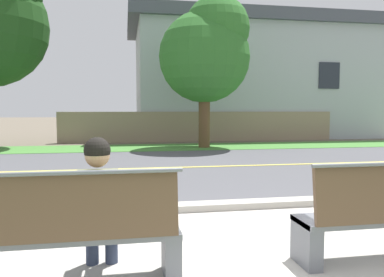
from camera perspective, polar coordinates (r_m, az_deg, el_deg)
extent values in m
plane|color=#665B4C|center=(11.16, -4.71, -3.31)|extent=(140.00, 140.00, 0.00)
cube|color=#B7B2A8|center=(3.85, 6.55, -18.17)|extent=(44.00, 3.60, 0.01)
cube|color=#ADA89E|center=(5.64, 0.79, -10.30)|extent=(44.00, 0.30, 0.11)
cube|color=#515156|center=(9.68, -3.87, -4.45)|extent=(52.00, 8.00, 0.01)
cube|color=#E0CC4C|center=(9.68, -3.87, -4.42)|extent=(48.00, 0.14, 0.01)
cube|color=#478438|center=(14.93, -6.08, -1.35)|extent=(48.00, 2.80, 0.02)
cube|color=slate|center=(3.49, -3.16, -16.73)|extent=(0.14, 0.40, 0.45)
cube|color=slate|center=(3.44, -18.22, -13.76)|extent=(1.89, 0.44, 0.05)
cube|color=brown|center=(3.17, -18.85, -9.94)|extent=(1.81, 0.12, 0.52)
cylinder|color=slate|center=(3.11, -19.00, -4.97)|extent=(1.89, 0.04, 0.04)
cube|color=slate|center=(3.85, 16.88, -14.86)|extent=(0.14, 0.40, 0.45)
cylinder|color=#333D56|center=(3.57, -15.21, -11.56)|extent=(0.15, 0.42, 0.15)
cylinder|color=#333D56|center=(3.56, -12.26, -11.56)|extent=(0.15, 0.42, 0.15)
cylinder|color=#333D56|center=(3.84, -14.86, -15.03)|extent=(0.12, 0.12, 0.43)
cube|color=black|center=(3.98, -14.71, -17.09)|extent=(0.09, 0.24, 0.07)
cylinder|color=#333D56|center=(3.83, -12.08, -15.03)|extent=(0.12, 0.12, 0.43)
cube|color=black|center=(3.97, -12.00, -17.10)|extent=(0.09, 0.24, 0.07)
cube|color=#6B7047|center=(3.33, -14.01, -9.14)|extent=(0.34, 0.20, 0.52)
cylinder|color=#6B7047|center=(3.37, -17.68, -8.72)|extent=(0.09, 0.09, 0.46)
cylinder|color=#6B7047|center=(3.34, -10.27, -8.70)|extent=(0.09, 0.09, 0.46)
sphere|color=tan|center=(3.27, -14.12, -2.45)|extent=(0.21, 0.21, 0.21)
sphere|color=black|center=(3.27, -14.13, -1.75)|extent=(0.22, 0.22, 0.22)
cylinder|color=brown|center=(14.80, 1.86, 2.87)|extent=(0.45, 0.45, 2.20)
sphere|color=#2D6B28|center=(14.94, 1.88, 12.20)|extent=(3.53, 3.53, 3.53)
sphere|color=#2D6B28|center=(14.97, 3.83, 16.30)|extent=(2.47, 2.47, 2.47)
cube|color=gray|center=(17.84, 1.39, 1.82)|extent=(13.00, 0.36, 1.40)
cube|color=#A3ADB2|center=(21.91, 9.06, 7.99)|extent=(12.85, 6.40, 5.80)
cube|color=#474C56|center=(22.35, 9.16, 16.20)|extent=(13.88, 6.91, 0.60)
cube|color=#232833|center=(18.03, 3.67, 9.76)|extent=(1.10, 0.06, 1.30)
cube|color=#232833|center=(20.19, 20.02, 8.92)|extent=(1.10, 0.06, 1.30)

